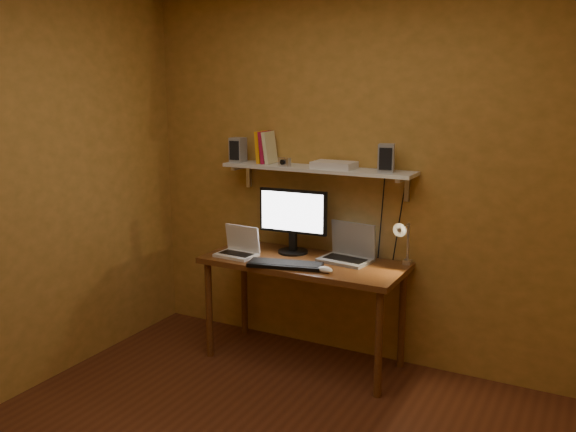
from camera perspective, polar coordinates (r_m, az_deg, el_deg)
The scene contains 14 objects.
room at distance 2.85m, azimuth -4.35°, elevation -0.75°, with size 3.44×3.24×2.64m.
desk at distance 4.24m, azimuth 1.50°, elevation -5.26°, with size 1.40×0.60×0.75m.
wall_shelf at distance 4.26m, azimuth 2.71°, elevation 4.39°, with size 1.40×0.25×0.21m.
monitor at distance 4.34m, azimuth 0.47°, elevation -0.15°, with size 0.51×0.23×0.46m.
laptop at distance 4.22m, azimuth 5.72°, elevation -3.22°, with size 0.37×0.29×0.26m.
netbook at distance 4.34m, azimuth -4.60°, elevation -2.94°, with size 0.29×0.21×0.21m.
keyboard at distance 4.07m, azimuth -0.25°, elevation -4.57°, with size 0.49×0.16×0.03m, color black.
mouse at distance 3.95m, azimuth 3.50°, elevation -5.02°, with size 0.11×0.07×0.04m, color white.
desk_lamp at distance 4.04m, azimuth 10.74°, elevation -2.03°, with size 0.09×0.23×0.38m.
speaker_left at distance 4.55m, azimuth -4.70°, elevation 6.19°, with size 0.10×0.10×0.18m, color gray.
speaker_right at distance 4.05m, azimuth 9.19°, elevation 5.38°, with size 0.10×0.10×0.18m, color gray.
books at distance 4.46m, azimuth -2.10°, elevation 6.45°, with size 0.12×0.16×0.23m.
shelf_camera at distance 4.29m, azimuth -0.34°, elevation 5.08°, with size 0.10×0.06×0.06m.
router at distance 4.19m, azimuth 4.34°, elevation 4.79°, with size 0.29×0.19×0.05m, color white.
Camera 1 is at (1.48, -2.35, 1.94)m, focal length 38.00 mm.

